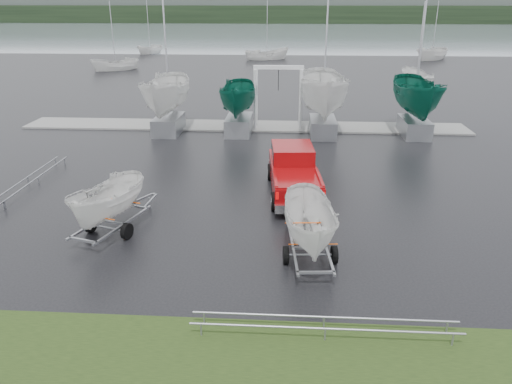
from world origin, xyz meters
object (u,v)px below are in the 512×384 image
at_px(pickup_truck, 293,170).
at_px(trailer_parked, 105,171).
at_px(boat_hoist, 278,88).
at_px(trailer_hitched, 312,186).

bearing_deg(pickup_truck, trailer_parked, -149.15).
xyz_separation_m(trailer_parked, boat_hoist, (5.80, 16.93, 0.23)).
bearing_deg(trailer_parked, pickup_truck, 52.30).
relative_size(pickup_truck, trailer_hitched, 1.23).
distance_m(pickup_truck, trailer_parked, 8.43).
bearing_deg(trailer_parked, trailer_hitched, 4.50).
relative_size(trailer_hitched, trailer_parked, 1.09).
bearing_deg(pickup_truck, boat_hoist, 90.04).
bearing_deg(boat_hoist, trailer_parked, -108.91).
bearing_deg(trailer_hitched, pickup_truck, 90.00).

